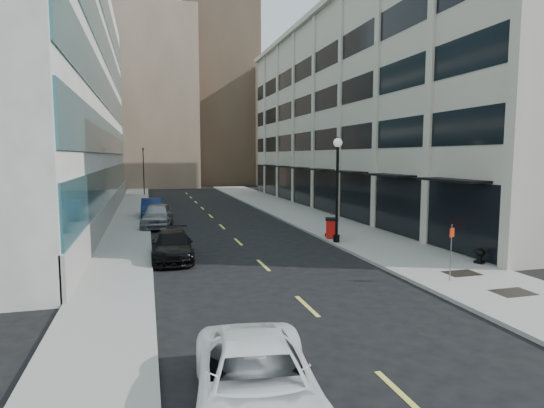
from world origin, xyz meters
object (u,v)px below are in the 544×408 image
sign_post (451,244)px  car_blue_sedan (152,208)px  car_silver_sedan (157,215)px  car_black_pickup (172,246)px  trash_bin (332,227)px  traffic_signal (143,151)px  car_white_van (257,383)px  urn_planter (480,254)px  lamppost (337,180)px

sign_post → car_blue_sedan: bearing=96.8°
car_silver_sedan → sign_post: (10.90, -18.01, 0.76)m
sign_post → car_silver_sedan: bearing=102.3°
car_black_pickup → trash_bin: 9.92m
car_silver_sedan → car_blue_sedan: bearing=100.0°
traffic_signal → car_white_van: traffic_signal is taller
car_silver_sedan → car_blue_sedan: 5.29m
traffic_signal → car_blue_sedan: bearing=-88.2°
trash_bin → urn_planter: trash_bin is taller
trash_bin → traffic_signal: bearing=128.7°
traffic_signal → car_black_pickup: traffic_signal is taller
car_silver_sedan → car_blue_sedan: size_ratio=1.05×
traffic_signal → trash_bin: (11.03, -35.01, -4.91)m
trash_bin → sign_post: size_ratio=0.54×
sign_post → urn_planter: bearing=15.1°
car_blue_sedan → trash_bin: 16.83m
car_white_van → car_silver_sedan: size_ratio=1.03×
traffic_signal → sign_post: traffic_signal is taller
traffic_signal → car_blue_sedan: traffic_signal is taller
car_white_van → traffic_signal: bearing=99.9°
car_white_van → car_blue_sedan: bearing=100.4°
trash_bin → urn_planter: (4.05, -7.85, -0.23)m
car_white_van → lamppost: (8.50, 15.72, 2.99)m
car_black_pickup → lamppost: lamppost is taller
trash_bin → car_blue_sedan: bearing=149.1°
car_silver_sedan → lamppost: size_ratio=0.83×
car_white_van → urn_planter: bearing=42.9°
car_silver_sedan → traffic_signal: bearing=98.9°
car_black_pickup → car_silver_sedan: bearing=94.4°
car_silver_sedan → sign_post: bearing=-52.1°
car_white_van → car_blue_sedan: 30.32m
sign_post → trash_bin: bearing=76.1°
car_black_pickup → urn_planter: bearing=-19.0°
car_black_pickup → car_silver_sedan: car_silver_sedan is taller
urn_planter → car_silver_sedan: bearing=131.6°
lamppost → car_blue_sedan: bearing=124.7°
traffic_signal → car_silver_sedan: bearing=-87.9°
car_blue_sedan → trash_bin: car_blue_sedan is taller
car_silver_sedan → lamppost: (9.80, -9.28, 2.86)m
car_blue_sedan → sign_post: size_ratio=2.13×
car_black_pickup → trash_bin: car_black_pickup is taller
car_black_pickup → trash_bin: bearing=17.4°
trash_bin → urn_planter: bearing=-41.5°
car_silver_sedan → trash_bin: size_ratio=4.13×
car_white_van → car_black_pickup: (-0.83, 14.34, -0.02)m
car_blue_sedan → urn_planter: size_ratio=6.95×
traffic_signal → car_silver_sedan: size_ratio=1.38×
car_blue_sedan → lamppost: 17.96m
car_silver_sedan → urn_planter: bearing=-41.6°
traffic_signal → lamppost: traffic_signal is taller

